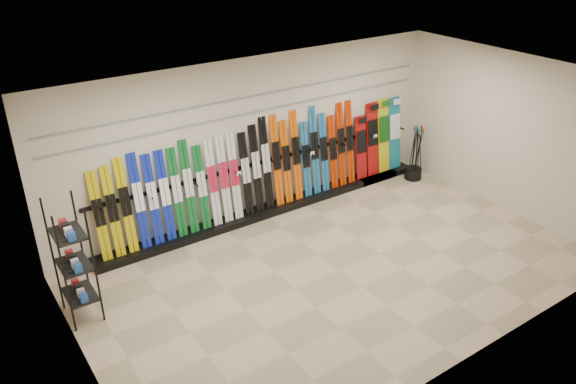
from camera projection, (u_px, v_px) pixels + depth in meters
floor at (339, 270)px, 9.11m from camera, size 8.00×8.00×0.00m
back_wall at (256, 138)px, 10.28m from camera, size 8.00×0.00×8.00m
left_wall at (73, 275)px, 6.41m from camera, size 0.00×5.00×5.00m
right_wall at (509, 134)px, 10.46m from camera, size 0.00×5.00×5.00m
ceiling at (348, 90)px, 7.76m from camera, size 8.00×8.00×0.00m
ski_rack_base at (274, 208)px, 10.88m from camera, size 8.00×0.40×0.12m
skis at (242, 174)px, 10.22m from camera, size 5.36×0.30×1.80m
snowboards at (379, 138)px, 11.95m from camera, size 1.26×0.24×1.58m
accessory_rack at (73, 261)px, 7.72m from camera, size 0.40×0.60×1.82m
pole_bin at (413, 173)px, 12.16m from camera, size 0.36×0.36×0.25m
ski_poles at (416, 153)px, 11.93m from camera, size 0.30×0.29×1.18m
slatwall_rail_0 at (256, 112)px, 10.04m from camera, size 7.60×0.02×0.03m
slatwall_rail_1 at (256, 96)px, 9.90m from camera, size 7.60×0.02×0.03m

